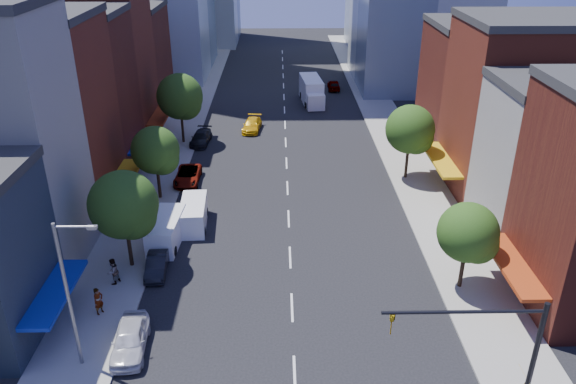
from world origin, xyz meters
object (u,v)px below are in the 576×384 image
taxi (252,125)px  pedestrian_far (113,271)px  cargo_van_far (193,215)px  traffic_car_far (334,85)px  traffic_car_oncoming (313,95)px  cargo_van_near (166,232)px  parked_car_front (130,339)px  parked_car_second (157,264)px  parked_car_third (188,176)px  pedestrian_near (99,301)px  parked_car_rear (201,138)px  box_truck (312,92)px

taxi → pedestrian_far: (-8.20, -31.38, 0.42)m
cargo_van_far → traffic_car_far: cargo_van_far is taller
traffic_car_oncoming → cargo_van_near: bearing=69.8°
parked_car_front → pedestrian_far: bearing=107.9°
parked_car_second → parked_car_third: parked_car_third is taller
parked_car_front → cargo_van_near: bearing=85.8°
pedestrian_near → pedestrian_far: pedestrian_far is taller
parked_car_rear → box_truck: (13.26, 15.41, 0.87)m
pedestrian_far → cargo_van_near: bearing=-178.3°
parked_car_front → pedestrian_far: (-2.65, 6.53, 0.31)m
pedestrian_far → taxi: bearing=-166.8°
traffic_car_far → pedestrian_far: (-19.54, -48.98, 0.39)m
traffic_car_far → pedestrian_near: 55.79m
parked_car_third → cargo_van_far: bearing=-78.8°
parked_car_front → parked_car_second: bearing=85.7°
parked_car_second → parked_car_rear: parked_car_rear is taller
parked_car_third → cargo_van_near: 11.40m
parked_car_rear → traffic_car_far: size_ratio=1.12×
parked_car_second → parked_car_rear: 25.60m
pedestrian_near → parked_car_front: bearing=-108.1°
parked_car_third → traffic_car_oncoming: (13.43, 26.51, 0.11)m
taxi → box_truck: size_ratio=0.57×
parked_car_rear → pedestrian_near: 30.49m
parked_car_second → traffic_car_oncoming: (13.43, 41.78, 0.14)m
parked_car_front → traffic_car_oncoming: size_ratio=0.97×
parked_car_second → parked_car_third: bearing=86.7°
pedestrian_far → traffic_car_oncoming: bearing=-172.5°
parked_car_second → box_truck: (13.26, 41.01, 0.91)m
parked_car_third → traffic_car_oncoming: bearing=63.1°
taxi → pedestrian_far: bearing=-98.0°
parked_car_front → traffic_car_oncoming: 51.60m
box_truck → pedestrian_far: size_ratio=4.38×
parked_car_third → box_truck: 28.97m
cargo_van_far → box_truck: (11.53, 34.38, 0.52)m
parked_car_third → parked_car_second: bearing=-90.1°
parked_car_second → parked_car_third: (0.00, 15.27, 0.03)m
parked_car_front → parked_car_third: size_ratio=0.95×
parked_car_third → pedestrian_far: size_ratio=2.57×
parked_car_front → traffic_car_oncoming: (13.43, 49.82, -0.01)m
pedestrian_near → cargo_van_far: bearing=11.0°
cargo_van_near → cargo_van_far: cargo_van_near is taller
cargo_van_far → traffic_car_oncoming: cargo_van_far is taller
parked_car_front → box_truck: size_ratio=0.56×
parked_car_second → pedestrian_near: (-2.71, -4.77, 0.43)m
pedestrian_near → parked_car_rear: bearing=27.1°
cargo_van_far → taxi: (3.81, 23.23, -0.35)m
traffic_car_oncoming → box_truck: 1.10m
parked_car_second → box_truck: size_ratio=0.47×
parked_car_second → parked_car_rear: bearing=86.7°
taxi → traffic_car_far: size_ratio=1.13×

